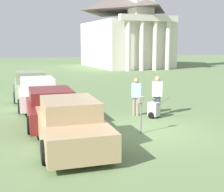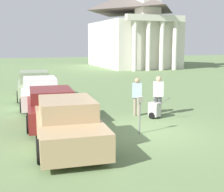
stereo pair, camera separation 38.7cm
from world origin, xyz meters
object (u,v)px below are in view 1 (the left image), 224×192
parked_car_tan (69,123)px  parked_car_sage (31,86)px  parked_car_white (37,93)px  church (126,22)px  equipment_cart (154,109)px  person_worker (136,94)px  parked_car_maroon (51,106)px  person_supervisor (157,93)px  parking_meter (141,108)px

parked_car_tan → parked_car_sage: 9.16m
parked_car_white → church: church is taller
parked_car_sage → equipment_cart: parked_car_sage is taller
parked_car_sage → person_worker: bearing=-54.5°
parked_car_white → parked_car_maroon: bearing=-85.1°
parked_car_maroon → person_worker: (3.76, -0.26, 0.31)m
equipment_cart → church: church is taller
parked_car_sage → church: bearing=57.7°
parked_car_tan → parked_car_white: (0.00, 6.56, -0.00)m
parked_car_maroon → person_supervisor: 4.71m
parking_meter → person_worker: 2.82m
church → parked_car_tan: bearing=-117.7°
person_worker → church: size_ratio=0.07×
parked_car_maroon → church: 31.09m
parked_car_maroon → parked_car_white: bearing=94.9°
parked_car_white → parking_meter: 6.92m
person_supervisor → parked_car_white: bearing=-24.5°
church → parking_meter: bearing=-113.6°
person_worker → parked_car_maroon: bearing=22.8°
church → person_worker: bearing=-113.7°
parked_car_sage → person_supervisor: bearing=-50.2°
parked_car_tan → parked_car_maroon: bearing=94.9°
church → equipment_cart: bearing=-112.2°
equipment_cart → parked_car_maroon: bearing=140.5°
person_worker → parking_meter: bearing=94.0°
person_worker → person_supervisor: person_supervisor is taller
parked_car_maroon → parked_car_sage: size_ratio=1.04×
parked_car_tan → church: size_ratio=0.21×
person_worker → equipment_cart: (0.53, -0.69, -0.58)m
parked_car_tan → parked_car_maroon: 3.05m
parked_car_tan → parked_car_maroon: parked_car_tan is taller
parked_car_white → church: size_ratio=0.21×
parked_car_white → parked_car_sage: (0.00, 2.60, 0.03)m
parked_car_white → church: bearing=60.9°
parking_meter → person_supervisor: 3.04m
church → person_supervisor: bearing=-111.8°
parked_car_white → person_supervisor: bearing=-36.2°
parked_car_tan → person_worker: person_worker is taller
person_supervisor → church: (10.80, 27.02, 4.90)m
parked_car_tan → person_supervisor: (4.66, 2.49, 0.32)m
person_supervisor → church: church is taller
parking_meter → equipment_cart: 2.56m
person_supervisor → equipment_cart: size_ratio=1.77×
parked_car_sage → church: size_ratio=0.20×
parking_meter → person_worker: size_ratio=0.80×
parked_car_maroon → church: bearing=64.6°
parked_car_sage → parking_meter: (2.68, -8.98, 0.22)m
parking_meter → person_supervisor: size_ratio=0.76×
parked_car_sage → equipment_cart: 8.27m
parking_meter → person_supervisor: (1.99, 2.30, 0.07)m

